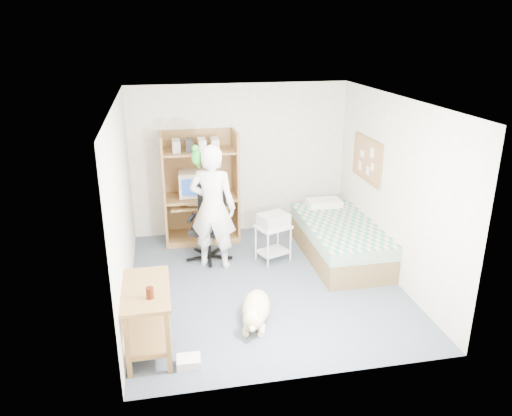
# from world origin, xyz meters

# --- Properties ---
(floor) EXTENTS (4.00, 4.00, 0.00)m
(floor) POSITION_xyz_m (0.00, 0.00, 0.00)
(floor) COLOR #434E5B
(floor) RESTS_ON ground
(wall_back) EXTENTS (3.60, 0.02, 2.50)m
(wall_back) POSITION_xyz_m (0.00, 2.00, 1.25)
(wall_back) COLOR beige
(wall_back) RESTS_ON floor
(wall_right) EXTENTS (0.02, 4.00, 2.50)m
(wall_right) POSITION_xyz_m (1.80, 0.00, 1.25)
(wall_right) COLOR beige
(wall_right) RESTS_ON floor
(wall_left) EXTENTS (0.02, 4.00, 2.50)m
(wall_left) POSITION_xyz_m (-1.80, 0.00, 1.25)
(wall_left) COLOR beige
(wall_left) RESTS_ON floor
(ceiling) EXTENTS (3.60, 4.00, 0.02)m
(ceiling) POSITION_xyz_m (0.00, 0.00, 2.50)
(ceiling) COLOR white
(ceiling) RESTS_ON wall_back
(computer_hutch) EXTENTS (1.20, 0.63, 1.80)m
(computer_hutch) POSITION_xyz_m (-0.70, 1.74, 0.82)
(computer_hutch) COLOR brown
(computer_hutch) RESTS_ON floor
(bed) EXTENTS (1.02, 2.02, 0.66)m
(bed) POSITION_xyz_m (1.30, 0.62, 0.29)
(bed) COLOR brown
(bed) RESTS_ON floor
(side_desk) EXTENTS (0.50, 1.00, 0.75)m
(side_desk) POSITION_xyz_m (-1.55, -1.20, 0.49)
(side_desk) COLOR brown
(side_desk) RESTS_ON floor
(corkboard) EXTENTS (0.04, 0.94, 0.66)m
(corkboard) POSITION_xyz_m (1.77, 0.90, 1.45)
(corkboard) COLOR #976943
(corkboard) RESTS_ON wall_right
(office_chair) EXTENTS (0.63, 0.64, 1.10)m
(office_chair) POSITION_xyz_m (-0.64, 0.99, 0.39)
(office_chair) COLOR black
(office_chair) RESTS_ON floor
(person) EXTENTS (0.78, 0.66, 1.83)m
(person) POSITION_xyz_m (-0.62, 0.69, 0.92)
(person) COLOR white
(person) RESTS_ON floor
(parrot) EXTENTS (0.13, 0.23, 0.37)m
(parrot) POSITION_xyz_m (-0.82, 0.70, 1.68)
(parrot) COLOR #127E20
(parrot) RESTS_ON person
(dog) EXTENTS (0.52, 1.02, 0.39)m
(dog) POSITION_xyz_m (-0.31, -0.91, 0.17)
(dog) COLOR beige
(dog) RESTS_ON floor
(printer_cart) EXTENTS (0.58, 0.53, 0.57)m
(printer_cart) POSITION_xyz_m (0.28, 0.69, 0.38)
(printer_cart) COLOR silver
(printer_cart) RESTS_ON floor
(printer) EXTENTS (0.51, 0.46, 0.18)m
(printer) POSITION_xyz_m (0.28, 0.69, 0.66)
(printer) COLOR #B4B5AF
(printer) RESTS_ON printer_cart
(crt_monitor) EXTENTS (0.43, 0.46, 0.40)m
(crt_monitor) POSITION_xyz_m (-0.83, 1.75, 0.97)
(crt_monitor) COLOR beige
(crt_monitor) RESTS_ON computer_hutch
(keyboard) EXTENTS (0.47, 0.23, 0.03)m
(keyboard) POSITION_xyz_m (-0.70, 1.58, 0.67)
(keyboard) COLOR beige
(keyboard) RESTS_ON computer_hutch
(pencil_cup) EXTENTS (0.08, 0.08, 0.12)m
(pencil_cup) POSITION_xyz_m (-0.30, 1.65, 0.82)
(pencil_cup) COLOR gold
(pencil_cup) RESTS_ON computer_hutch
(drink_glass) EXTENTS (0.08, 0.08, 0.12)m
(drink_glass) POSITION_xyz_m (-1.50, -1.41, 0.81)
(drink_glass) COLOR #3B1409
(drink_glass) RESTS_ON side_desk
(floor_box_a) EXTENTS (0.26, 0.21, 0.10)m
(floor_box_a) POSITION_xyz_m (-1.16, -1.59, 0.05)
(floor_box_a) COLOR white
(floor_box_a) RESTS_ON floor
(floor_box_b) EXTENTS (0.22, 0.25, 0.08)m
(floor_box_b) POSITION_xyz_m (-1.43, -0.91, 0.04)
(floor_box_b) COLOR #A7A7A3
(floor_box_b) RESTS_ON floor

